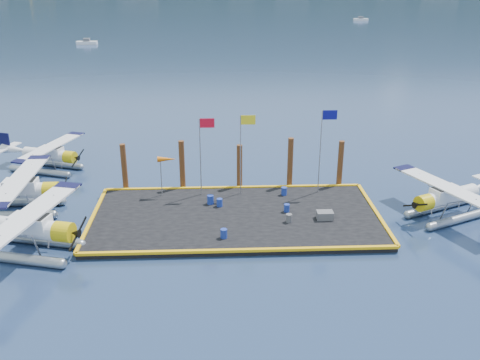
% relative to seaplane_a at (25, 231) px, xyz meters
% --- Properties ---
extents(ground, '(4000.00, 4000.00, 0.00)m').
position_rel_seaplane_a_xyz_m(ground, '(13.11, 4.08, -1.61)').
color(ground, '#172547').
rests_on(ground, ground).
extents(dock, '(20.00, 10.00, 0.40)m').
position_rel_seaplane_a_xyz_m(dock, '(13.11, 4.08, -1.41)').
color(dock, black).
rests_on(dock, ground).
extents(dock_bumpers, '(20.25, 10.25, 0.18)m').
position_rel_seaplane_a_xyz_m(dock_bumpers, '(13.11, 4.08, -1.12)').
color(dock_bumpers, '#E9A90D').
rests_on(dock_bumpers, dock).
extents(seaplane_a, '(9.63, 10.40, 3.69)m').
position_rel_seaplane_a_xyz_m(seaplane_a, '(0.00, 0.00, 0.00)').
color(seaplane_a, gray).
rests_on(seaplane_a, ground).
extents(seaplane_b, '(9.01, 9.91, 3.55)m').
position_rel_seaplane_a_xyz_m(seaplane_b, '(-2.61, 6.07, -0.06)').
color(seaplane_b, gray).
rests_on(seaplane_b, ground).
extents(seaplane_c, '(8.03, 8.54, 3.07)m').
position_rel_seaplane_a_xyz_m(seaplane_c, '(-2.75, 14.53, -0.27)').
color(seaplane_c, gray).
rests_on(seaplane_c, ground).
extents(seaplane_d, '(8.52, 8.95, 3.28)m').
position_rel_seaplane_a_xyz_m(seaplane_d, '(28.13, 3.91, -0.18)').
color(seaplane_d, gray).
rests_on(seaplane_d, ground).
extents(drum_0, '(0.42, 0.42, 0.60)m').
position_rel_seaplane_a_xyz_m(drum_0, '(11.98, 5.61, -0.91)').
color(drum_0, navy).
rests_on(drum_0, dock).
extents(drum_1, '(0.41, 0.41, 0.58)m').
position_rel_seaplane_a_xyz_m(drum_1, '(16.70, 2.84, -0.92)').
color(drum_1, '#525156').
rests_on(drum_1, dock).
extents(drum_2, '(0.41, 0.41, 0.57)m').
position_rel_seaplane_a_xyz_m(drum_2, '(16.76, 4.49, -0.92)').
color(drum_2, navy).
rests_on(drum_2, dock).
extents(drum_3, '(0.44, 0.44, 0.62)m').
position_rel_seaplane_a_xyz_m(drum_3, '(12.21, 0.76, -0.90)').
color(drum_3, navy).
rests_on(drum_3, dock).
extents(drum_4, '(0.44, 0.44, 0.61)m').
position_rel_seaplane_a_xyz_m(drum_4, '(16.93, 7.47, -0.90)').
color(drum_4, navy).
rests_on(drum_4, dock).
extents(drum_5, '(0.48, 0.48, 0.68)m').
position_rel_seaplane_a_xyz_m(drum_5, '(11.31, 6.07, -0.87)').
color(drum_5, navy).
rests_on(drum_5, dock).
extents(crate, '(1.12, 0.75, 0.56)m').
position_rel_seaplane_a_xyz_m(crate, '(19.24, 3.20, -0.93)').
color(crate, '#525156').
rests_on(crate, dock).
extents(flagpole_red, '(1.14, 0.08, 6.00)m').
position_rel_seaplane_a_xyz_m(flagpole_red, '(10.82, 7.88, 2.79)').
color(flagpole_red, gray).
rests_on(flagpole_red, dock).
extents(flagpole_yellow, '(1.14, 0.08, 6.20)m').
position_rel_seaplane_a_xyz_m(flagpole_yellow, '(13.81, 7.88, 2.90)').
color(flagpole_yellow, gray).
rests_on(flagpole_yellow, dock).
extents(flagpole_blue, '(1.14, 0.08, 6.50)m').
position_rel_seaplane_a_xyz_m(flagpole_blue, '(19.81, 7.88, 3.08)').
color(flagpole_blue, gray).
rests_on(flagpole_blue, dock).
extents(windsock, '(1.40, 0.44, 3.12)m').
position_rel_seaplane_a_xyz_m(windsock, '(8.08, 7.88, 1.62)').
color(windsock, gray).
rests_on(windsock, dock).
extents(piling_0, '(0.44, 0.44, 4.00)m').
position_rel_seaplane_a_xyz_m(piling_0, '(4.61, 9.48, 0.39)').
color(piling_0, '#4D2C16').
rests_on(piling_0, ground).
extents(piling_1, '(0.44, 0.44, 4.20)m').
position_rel_seaplane_a_xyz_m(piling_1, '(9.11, 9.48, 0.49)').
color(piling_1, '#4D2C16').
rests_on(piling_1, ground).
extents(piling_2, '(0.44, 0.44, 3.80)m').
position_rel_seaplane_a_xyz_m(piling_2, '(13.61, 9.48, 0.29)').
color(piling_2, '#4D2C16').
rests_on(piling_2, ground).
extents(piling_3, '(0.44, 0.44, 4.30)m').
position_rel_seaplane_a_xyz_m(piling_3, '(17.61, 9.48, 0.54)').
color(piling_3, '#4D2C16').
rests_on(piling_3, ground).
extents(piling_4, '(0.44, 0.44, 4.00)m').
position_rel_seaplane_a_xyz_m(piling_4, '(21.61, 9.48, 0.39)').
color(piling_4, '#4D2C16').
rests_on(piling_4, ground).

